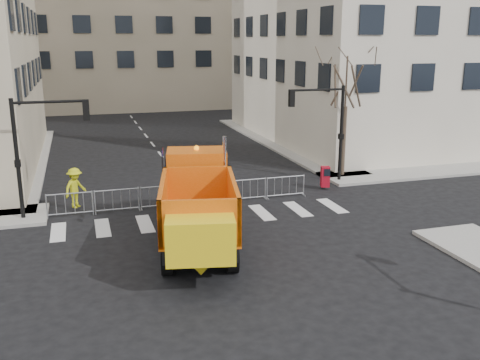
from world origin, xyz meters
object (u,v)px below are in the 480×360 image
object	(u,v)px
cop_b	(182,193)
worker	(75,188)
plow_truck	(198,202)
cop_a	(225,188)
newspaper_box	(325,177)
cop_c	(203,191)

from	to	relation	value
cop_b	worker	size ratio (longest dim) A/B	1.05
plow_truck	cop_b	distance (m)	4.21
cop_b	worker	bearing A→B (deg)	-7.51
plow_truck	cop_b	size ratio (longest dim) A/B	5.42
plow_truck	worker	xyz separation A→B (m)	(-4.52, 6.06, -0.70)
plow_truck	cop_b	bearing A→B (deg)	9.64
cop_a	worker	size ratio (longest dim) A/B	0.93
newspaper_box	cop_b	bearing A→B (deg)	-152.80
cop_a	cop_b	distance (m)	2.29
plow_truck	cop_a	size ratio (longest dim) A/B	6.13
worker	newspaper_box	bearing A→B (deg)	-44.49
plow_truck	cop_b	xyz separation A→B (m)	(0.14, 4.13, -0.80)
cop_b	cop_c	xyz separation A→B (m)	(1.11, 0.52, -0.13)
worker	plow_truck	bearing A→B (deg)	-97.60
newspaper_box	cop_c	bearing A→B (deg)	-154.88
cop_a	newspaper_box	distance (m)	6.05
worker	newspaper_box	distance (m)	12.78
plow_truck	cop_c	world-z (taller)	plow_truck
cop_c	newspaper_box	xyz separation A→B (m)	(7.01, 1.36, -0.16)
cop_a	newspaper_box	xyz separation A→B (m)	(5.90, 1.31, -0.18)
cop_b	worker	world-z (taller)	worker
cop_c	newspaper_box	bearing A→B (deg)	142.69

